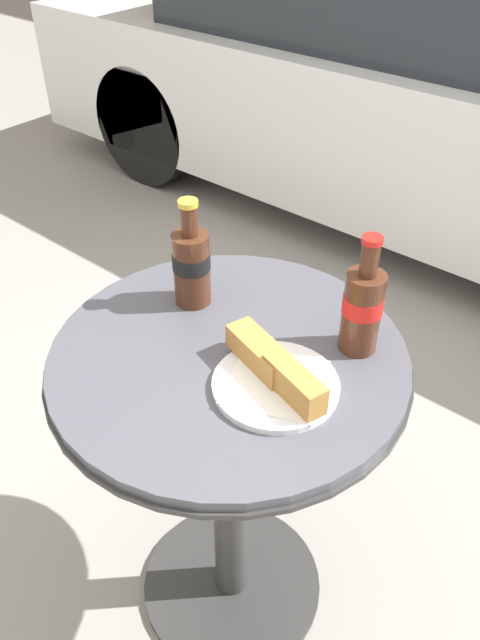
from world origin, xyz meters
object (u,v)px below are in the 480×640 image
(bistro_table, at_px, (230,442))
(lunch_plate_near, at_px, (276,375))
(parked_car, at_px, (437,73))
(cola_bottle_left, at_px, (191,264))
(cola_bottle_right, at_px, (362,307))

(bistro_table, relative_size, lunch_plate_near, 3.44)
(bistro_table, relative_size, parked_car, 0.20)
(cola_bottle_left, bearing_deg, parked_car, 103.40)
(cola_bottle_left, xyz_separation_m, cola_bottle_right, (0.31, 0.08, 0.00))
(bistro_table, bearing_deg, parked_car, 106.46)
(cola_bottle_left, height_order, parked_car, parked_car)
(bistro_table, xyz_separation_m, cola_bottle_right, (0.16, 0.15, 0.32))
(bistro_table, xyz_separation_m, parked_car, (-0.68, 2.32, 0.05))
(lunch_plate_near, bearing_deg, cola_bottle_right, 72.89)
(cola_bottle_right, bearing_deg, parked_car, 111.42)
(bistro_table, height_order, lunch_plate_near, lunch_plate_near)
(bistro_table, distance_m, lunch_plate_near, 0.28)
(cola_bottle_right, relative_size, lunch_plate_near, 0.98)
(bistro_table, distance_m, cola_bottle_right, 0.39)
(cola_bottle_right, distance_m, parked_car, 2.34)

